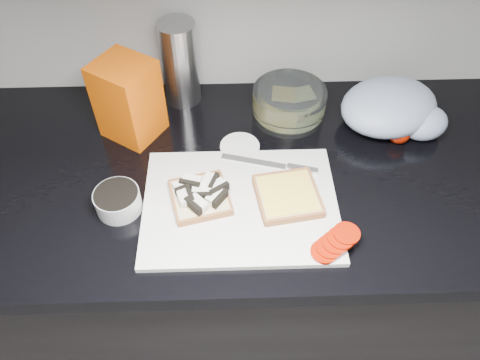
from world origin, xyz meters
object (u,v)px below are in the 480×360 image
at_px(steel_canister, 180,63).
at_px(bread_bag, 128,100).
at_px(cutting_board, 240,205).
at_px(glass_bowl, 289,103).

bearing_deg(steel_canister, bread_bag, -133.77).
bearing_deg(bread_bag, cutting_board, -10.91).
distance_m(cutting_board, bread_bag, 0.35).
distance_m(glass_bowl, bread_bag, 0.38).
bearing_deg(glass_bowl, bread_bag, -173.01).
bearing_deg(steel_canister, cutting_board, -69.32).
bearing_deg(cutting_board, glass_bowl, 66.00).
distance_m(cutting_board, steel_canister, 0.39).
relative_size(cutting_board, bread_bag, 2.12).
height_order(cutting_board, steel_canister, steel_canister).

